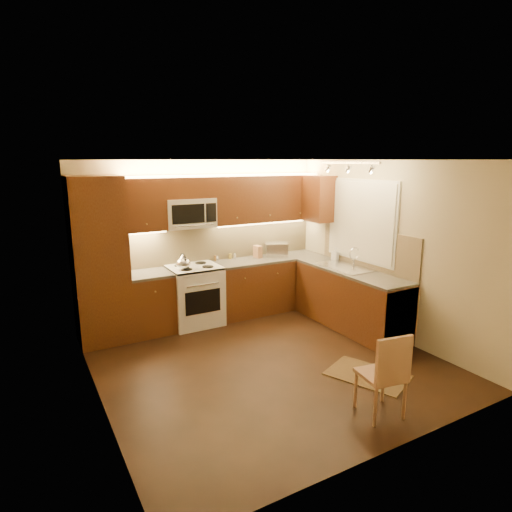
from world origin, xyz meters
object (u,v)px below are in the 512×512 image
stove (195,295)px  soap_bottle (335,254)px  kettle (183,261)px  dining_chair (381,373)px  knife_block (258,252)px  microwave (189,213)px  sink (345,263)px  toaster_oven (276,249)px

stove → soap_bottle: bearing=-16.1°
kettle → dining_chair: size_ratio=0.28×
knife_block → soap_bottle: (1.02, -0.77, 0.00)m
microwave → dining_chair: size_ratio=0.86×
microwave → dining_chair: bearing=-78.2°
stove → microwave: (0.00, 0.14, 1.26)m
sink → kettle: kettle is taller
stove → soap_bottle: 2.36m
knife_block → soap_bottle: soap_bottle is taller
kettle → soap_bottle: 2.48m
sink → kettle: bearing=155.5°
stove → kettle: size_ratio=3.68×
sink → knife_block: size_ratio=4.28×
stove → dining_chair: 3.28m
kettle → toaster_oven: bearing=-1.7°
stove → knife_block: bearing=6.4°
kettle → dining_chair: 3.27m
sink → dining_chair: 2.51m
stove → sink: 2.35m
soap_bottle → dining_chair: 3.03m
stove → kettle: 0.63m
knife_block → sink: bearing=-62.8°
knife_block → soap_bottle: 1.28m
microwave → soap_bottle: size_ratio=3.69×
microwave → kettle: microwave is taller
kettle → soap_bottle: size_ratio=1.21×
sink → toaster_oven: toaster_oven is taller
kettle → knife_block: kettle is taller
stove → microwave: size_ratio=1.21×
microwave → sink: bearing=-32.2°
stove → toaster_oven: (1.53, 0.10, 0.55)m
sink → soap_bottle: 0.53m
toaster_oven → knife_block: size_ratio=1.85×
stove → knife_block: size_ratio=4.57×
microwave → knife_block: (1.19, -0.00, -0.72)m
toaster_oven → soap_bottle: toaster_oven is taller
dining_chair → knife_block: bearing=90.6°
stove → microwave: bearing=90.0°
microwave → toaster_oven: bearing=-1.4°
knife_block → soap_bottle: bearing=-42.7°
toaster_oven → stove: bearing=-153.4°
knife_block → soap_bottle: size_ratio=0.98×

